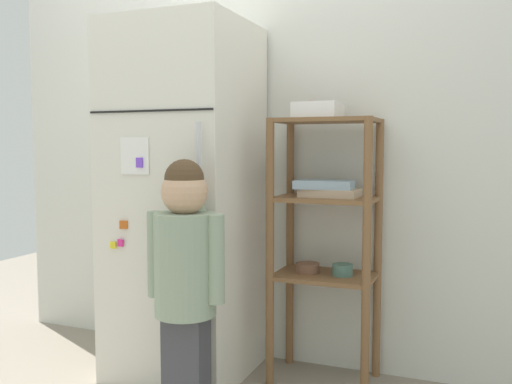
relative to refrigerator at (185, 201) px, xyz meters
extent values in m
plane|color=gray|center=(0.16, -0.02, -0.81)|extent=(6.00, 6.00, 0.00)
cube|color=silver|center=(0.16, 0.32, 0.25)|extent=(2.68, 0.03, 2.12)
cube|color=silver|center=(0.00, 0.00, 0.00)|extent=(0.60, 0.57, 1.62)
cube|color=black|center=(0.00, -0.29, 0.40)|extent=(0.59, 0.01, 0.01)
cylinder|color=silver|center=(0.24, -0.31, 0.14)|extent=(0.02, 0.02, 0.41)
cube|color=white|center=(-0.07, -0.29, 0.21)|extent=(0.14, 0.00, 0.16)
cube|color=#5C20DB|center=(0.22, -0.29, 0.03)|extent=(0.04, 0.02, 0.04)
cube|color=#6027DA|center=(0.17, -0.29, 0.08)|extent=(0.03, 0.01, 0.03)
cube|color=#32CC0B|center=(0.10, -0.29, -0.18)|extent=(0.03, 0.01, 0.03)
cube|color=#CB5B1C|center=(-0.13, -0.29, -0.08)|extent=(0.04, 0.02, 0.04)
cube|color=#E52883|center=(-0.15, -0.29, -0.16)|extent=(0.03, 0.02, 0.03)
cube|color=yellow|center=(-0.19, -0.29, -0.17)|extent=(0.03, 0.01, 0.03)
cube|color=#7442DF|center=(-0.05, -0.29, 0.18)|extent=(0.04, 0.02, 0.04)
cube|color=#3F4046|center=(0.23, -0.41, -0.60)|extent=(0.17, 0.10, 0.41)
cylinder|color=gray|center=(0.23, -0.41, -0.20)|extent=(0.24, 0.24, 0.39)
sphere|color=gray|center=(0.23, -0.34, -0.01)|extent=(0.10, 0.10, 0.10)
sphere|color=tan|center=(0.23, -0.41, 0.08)|extent=(0.18, 0.18, 0.18)
sphere|color=#4C3823|center=(0.23, -0.41, 0.13)|extent=(0.15, 0.15, 0.15)
cylinder|color=gray|center=(0.10, -0.41, -0.17)|extent=(0.07, 0.07, 0.34)
cylinder|color=gray|center=(0.36, -0.41, -0.17)|extent=(0.07, 0.07, 0.34)
cylinder|color=brown|center=(0.43, -0.01, -0.22)|extent=(0.04, 0.04, 1.18)
cylinder|color=brown|center=(0.85, -0.01, -0.22)|extent=(0.04, 0.04, 1.18)
cylinder|color=brown|center=(0.43, 0.27, -0.22)|extent=(0.04, 0.04, 1.18)
cylinder|color=brown|center=(0.85, 0.27, -0.22)|extent=(0.04, 0.04, 1.18)
cube|color=brown|center=(0.64, 0.13, 0.37)|extent=(0.44, 0.29, 0.02)
cube|color=brown|center=(0.64, 0.13, 0.02)|extent=(0.44, 0.29, 0.02)
cube|color=brown|center=(0.64, 0.13, -0.33)|extent=(0.44, 0.29, 0.02)
cube|color=#C6AD8E|center=(0.66, 0.14, 0.05)|extent=(0.25, 0.18, 0.04)
cube|color=#99B2C6|center=(0.63, 0.14, 0.08)|extent=(0.26, 0.19, 0.04)
cylinder|color=brown|center=(0.56, 0.13, -0.30)|extent=(0.11, 0.11, 0.04)
cylinder|color=#4C7266|center=(0.72, 0.13, -0.29)|extent=(0.09, 0.09, 0.05)
cube|color=white|center=(0.60, 0.14, 0.38)|extent=(0.19, 0.19, 0.01)
cube|color=white|center=(0.60, 0.05, 0.41)|extent=(0.19, 0.01, 0.07)
cube|color=white|center=(0.60, 0.23, 0.41)|extent=(0.19, 0.01, 0.07)
cube|color=white|center=(0.50, 0.14, 0.41)|extent=(0.01, 0.19, 0.07)
cube|color=white|center=(0.69, 0.14, 0.41)|extent=(0.01, 0.19, 0.07)
sphere|color=#9F3522|center=(0.62, 0.15, 0.41)|extent=(0.06, 0.06, 0.06)
sphere|color=maroon|center=(0.59, 0.17, 0.41)|extent=(0.06, 0.06, 0.06)
sphere|color=red|center=(0.57, 0.12, 0.42)|extent=(0.07, 0.07, 0.07)
sphere|color=orange|center=(0.63, 0.11, 0.41)|extent=(0.07, 0.07, 0.07)
camera|label=1|loc=(1.27, -2.25, 0.25)|focal=38.83mm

